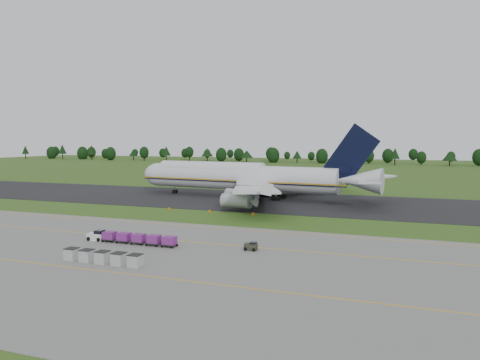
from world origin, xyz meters
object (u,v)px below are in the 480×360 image
at_px(aircraft, 245,177).
at_px(utility_cart, 251,247).
at_px(baggage_train, 130,238).
at_px(edge_markers, 210,211).
at_px(uld_row, 103,257).

distance_m(aircraft, utility_cart, 60.25).
relative_size(baggage_train, edge_markers, 0.76).
bearing_deg(uld_row, edge_markers, 95.64).
xyz_separation_m(aircraft, utility_cart, (21.15, -56.19, -5.04)).
bearing_deg(utility_cart, uld_row, -139.50).
height_order(aircraft, utility_cart, aircraft).
xyz_separation_m(utility_cart, edge_markers, (-19.46, 29.32, -0.26)).
distance_m(utility_cart, edge_markers, 35.20).
xyz_separation_m(aircraft, uld_row, (5.88, -69.24, -4.74)).
xyz_separation_m(uld_row, edge_markers, (-4.18, 42.37, -0.57)).
relative_size(baggage_train, utility_cart, 8.60).
bearing_deg(baggage_train, aircraft, 92.59).
relative_size(baggage_train, uld_row, 1.36).
bearing_deg(utility_cart, aircraft, 110.63).
distance_m(aircraft, baggage_train, 58.63).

